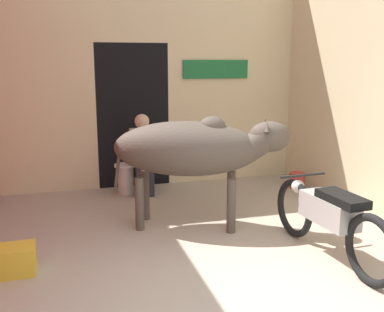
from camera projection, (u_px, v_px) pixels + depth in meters
The scene contains 9 objects.
ground_plane at pixel (254, 312), 3.77m from camera, with size 30.00×30.00×0.00m, color tan.
wall_back_with_doorway at pixel (143, 81), 7.52m from camera, with size 4.96×0.93×4.07m.
wall_right_with_door at pixel (374, 66), 5.96m from camera, with size 0.22×4.16×4.07m.
cow at pixel (194, 149), 5.54m from camera, with size 2.22×1.32×1.41m.
motorcycle_near at pixel (329, 217), 4.73m from camera, with size 0.58×1.99×0.80m.
shopkeeper_seated at pixel (143, 152), 6.95m from camera, with size 0.38×0.34×1.27m.
plastic_stool at pixel (126, 178), 7.07m from camera, with size 0.35×0.35×0.48m.
crate at pixel (12, 260), 4.42m from camera, with size 0.44×0.32×0.28m.
bucket at pixel (297, 180), 7.41m from camera, with size 0.26×0.26×0.26m.
Camera 1 is at (-1.46, -3.13, 2.07)m, focal length 42.00 mm.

